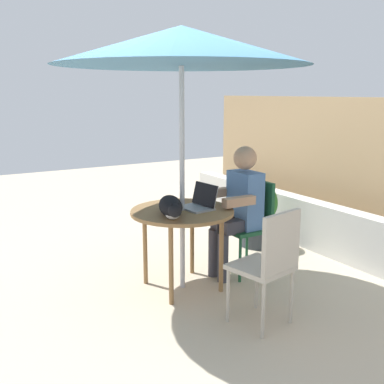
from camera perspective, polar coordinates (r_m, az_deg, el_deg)
ground_plane at (r=4.30m, az=-1.17°, el=-11.62°), size 14.00×14.00×0.00m
fence_back at (r=5.58m, az=20.48°, el=2.19°), size 5.49×0.08×1.68m
planter_wall_low at (r=5.29m, az=16.20°, el=-4.39°), size 4.94×0.20×0.54m
patio_table at (r=4.08m, az=-1.21°, el=-3.17°), size 0.91×0.91×0.73m
patio_umbrella at (r=3.95m, az=-1.31°, el=17.54°), size 2.12×2.12×2.27m
chair_occupied at (r=4.53m, az=7.33°, el=-3.26°), size 0.40×0.40×0.91m
chair_empty at (r=3.48m, az=9.58°, el=-8.13°), size 0.47×0.47×0.91m
person_seated at (r=4.39m, az=5.77°, el=-1.44°), size 0.48×0.48×1.25m
laptop at (r=4.12m, az=1.03°, el=-1.13°), size 0.33×0.29×0.21m
cat at (r=3.82m, az=-2.59°, el=-1.87°), size 0.61×0.33×0.17m
potted_plant_near_fence at (r=5.34m, az=8.16°, el=-2.55°), size 0.43×0.43×0.75m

